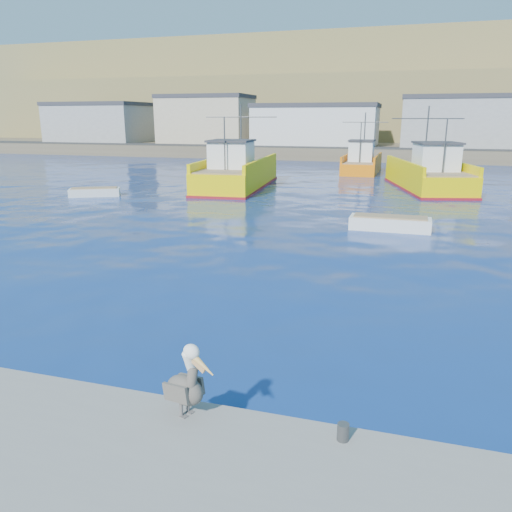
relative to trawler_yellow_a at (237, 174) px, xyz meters
The scene contains 9 objects.
ground 30.62m from the trawler_yellow_a, 71.16° to the right, with size 260.00×260.00×0.00m, color navy.
dock_bollards 34.02m from the trawler_yellow_a, 72.06° to the right, with size 36.20×0.20×0.30m.
far_shore 81.23m from the trawler_yellow_a, 82.98° to the left, with size 200.00×81.00×24.00m.
trawler_yellow_a is the anchor object (origin of this frame).
trawler_yellow_b 15.68m from the trawler_yellow_a, 13.09° to the left, with size 7.20×13.05×6.65m.
boat_orange 17.38m from the trawler_yellow_a, 59.13° to the left, with size 4.78×9.17×6.18m.
skiff_left 11.51m from the trawler_yellow_a, 138.36° to the right, with size 3.78×2.76×0.78m.
skiff_mid 18.54m from the trawler_yellow_a, 45.73° to the right, with size 4.10×1.49×0.89m.
pelican 33.98m from the trawler_yellow_a, 72.66° to the right, with size 1.13×0.69×1.42m.
Camera 1 is at (3.67, -10.63, 5.63)m, focal length 35.00 mm.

